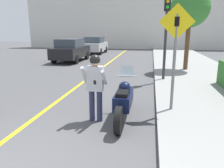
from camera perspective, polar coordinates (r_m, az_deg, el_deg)
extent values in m
cube|color=yellow|center=(9.48, -8.54, -0.23)|extent=(0.12, 36.00, 0.01)
cube|color=beige|center=(28.82, 5.59, 15.66)|extent=(28.00, 1.20, 6.52)
cylinder|color=black|center=(4.92, 1.76, -9.50)|extent=(0.14, 0.65, 0.65)
cylinder|color=black|center=(6.56, 4.02, -3.50)|extent=(0.14, 0.65, 0.65)
cube|color=#0C1433|center=(5.66, 3.09, -3.88)|extent=(0.40, 1.21, 0.36)
sphere|color=#0C1433|center=(5.75, 3.32, -0.91)|extent=(0.32, 0.32, 0.32)
cube|color=black|center=(5.34, 2.75, -2.51)|extent=(0.28, 0.48, 0.10)
cylinder|color=silver|center=(6.12, 3.85, 2.11)|extent=(0.62, 0.03, 0.03)
cube|color=silver|center=(6.17, 3.95, 3.34)|extent=(0.36, 0.12, 0.31)
cylinder|color=#282D4C|center=(5.64, -5.25, -5.62)|extent=(0.14, 0.14, 0.81)
cylinder|color=#282D4C|center=(5.59, -3.26, -5.75)|extent=(0.14, 0.14, 0.81)
cube|color=#B7B7BC|center=(5.42, -4.39, 1.45)|extent=(0.40, 0.22, 0.62)
cylinder|color=#B7B7BC|center=(5.38, -7.26, 2.28)|extent=(0.09, 0.38, 0.48)
cylinder|color=#B7B7BC|center=(5.24, -2.08, 1.73)|extent=(0.09, 0.44, 0.44)
sphere|color=tan|center=(5.35, -4.47, 5.74)|extent=(0.22, 0.22, 0.22)
sphere|color=black|center=(5.34, -4.48, 6.27)|extent=(0.26, 0.26, 0.26)
cube|color=black|center=(5.15, -4.51, 0.43)|extent=(0.06, 0.05, 0.11)
cylinder|color=slate|center=(6.08, 15.89, 5.11)|extent=(0.08, 0.08, 2.55)
cube|color=yellow|center=(6.01, 16.60, 15.36)|extent=(0.91, 0.02, 0.91)
cube|color=black|center=(5.99, 16.62, 15.36)|extent=(0.12, 0.01, 0.24)
cylinder|color=#2D2D30|center=(10.00, 13.81, 11.72)|extent=(0.12, 0.12, 3.70)
cube|color=black|center=(10.05, 14.32, 20.10)|extent=(0.26, 0.22, 0.76)
sphere|color=gold|center=(9.93, 14.37, 20.18)|extent=(0.14, 0.14, 0.14)
sphere|color=green|center=(9.90, 14.29, 18.92)|extent=(0.14, 0.14, 0.14)
cylinder|color=brown|center=(13.01, 18.99, 9.34)|extent=(0.24, 0.24, 2.60)
sphere|color=#387A33|center=(13.04, 19.72, 18.26)|extent=(2.08, 2.08, 2.08)
cylinder|color=black|center=(18.53, -11.57, 7.44)|extent=(0.22, 0.64, 0.64)
cylinder|color=black|center=(17.98, -6.61, 7.44)|extent=(0.22, 0.64, 0.64)
cylinder|color=black|center=(16.15, -14.95, 6.36)|extent=(0.22, 0.64, 0.64)
cylinder|color=black|center=(15.52, -9.37, 6.36)|extent=(0.22, 0.64, 0.64)
cube|color=black|center=(16.98, -10.62, 8.22)|extent=(1.80, 4.20, 0.76)
cube|color=#38424C|center=(16.78, -10.92, 10.48)|extent=(1.58, 2.18, 0.60)
cylinder|color=black|center=(24.09, -5.56, 9.05)|extent=(0.22, 0.64, 0.64)
cylinder|color=black|center=(23.70, -1.66, 9.04)|extent=(0.22, 0.64, 0.64)
cylinder|color=black|center=(21.61, -7.43, 8.47)|extent=(0.22, 0.64, 0.64)
cylinder|color=black|center=(21.17, -3.11, 8.46)|extent=(0.22, 0.64, 0.64)
cube|color=silver|center=(22.60, -4.43, 9.74)|extent=(1.80, 4.20, 0.76)
cube|color=#38424C|center=(22.40, -4.57, 11.44)|extent=(1.58, 2.18, 0.60)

